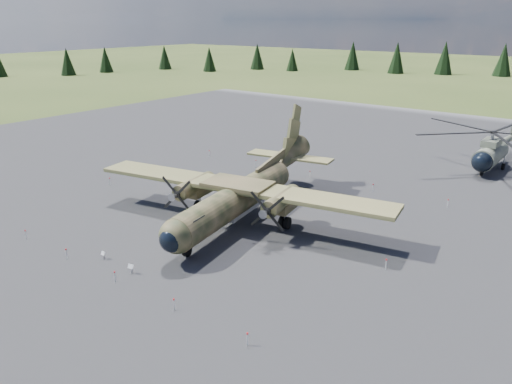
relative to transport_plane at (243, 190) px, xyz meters
The scene contains 8 objects.
ground 3.54m from the transport_plane, 135.48° to the right, with size 500.00×500.00×0.00m, color #515C29.
apron 9.01m from the transport_plane, 100.70° to the left, with size 120.00×120.00×0.04m, color #5C5C61.
transport_plane is the anchor object (origin of this frame).
helicopter_near 33.91m from the transport_plane, 65.12° to the left, with size 19.67×23.21×4.99m.
info_placard_left 13.95m from the transport_plane, 103.69° to the right, with size 0.41×0.19×0.64m.
info_placard_right 13.73m from the transport_plane, 88.77° to the right, with size 0.49×0.29×0.73m.
barrier_fence 3.46m from the transport_plane, 141.34° to the right, with size 33.12×29.62×0.85m.
treeline 7.86m from the transport_plane, 38.19° to the left, with size 305.92×301.74×10.87m.
Camera 1 is at (29.06, -32.35, 17.70)m, focal length 35.00 mm.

